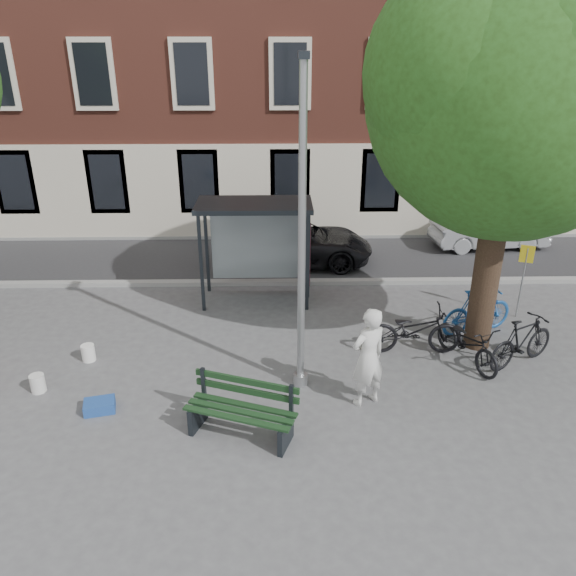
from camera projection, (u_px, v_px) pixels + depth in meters
The scene contains 20 objects.
ground at pixel (300, 384), 11.14m from camera, with size 90.00×90.00×0.00m, color #4C4C4F.
road at pixel (291, 258), 17.54m from camera, with size 40.00×4.00×0.01m, color #28282B.
curb_near at pixel (293, 282), 15.68m from camera, with size 40.00×0.25×0.12m, color gray.
curb_far at pixel (290, 236), 19.34m from camera, with size 40.00×0.25×0.12m, color gray.
building_row at pixel (288, 18), 20.19m from camera, with size 30.00×8.00×14.00m, color brown.
lamppost at pixel (302, 253), 10.01m from camera, with size 0.28×0.35×6.11m.
tree_right at pixel (520, 79), 10.20m from camera, with size 5.76×5.60×8.20m.
bus_shelter at pixel (270, 229), 14.10m from camera, with size 2.85×1.45×2.62m.
painter at pixel (368, 357), 10.19m from camera, with size 0.71×0.47×1.96m, color silver.
bench at pixel (242, 412), 9.56m from camera, with size 1.99×1.22×0.98m.
bike_a at pixel (413, 330), 12.07m from camera, with size 0.72×2.06×1.08m, color black.
bike_b at pixel (477, 311), 12.89m from camera, with size 0.53×1.87×1.12m, color #1B4F98.
bike_c at pixel (467, 343), 11.68m from camera, with size 0.65×1.86×0.98m, color black.
bike_d at pixel (522, 341), 11.61m from camera, with size 0.51×1.82×1.09m, color black.
car_dark at pixel (295, 242), 17.01m from camera, with size 2.14×4.64×1.29m, color black.
car_silver at pixel (489, 230), 18.25m from camera, with size 1.29×3.70×1.22m, color #9C9EA3.
blue_crate at pixel (100, 406), 10.31m from camera, with size 0.55×0.40×0.20m, color #204693.
bucket_a at pixel (88, 353), 11.91m from camera, with size 0.28×0.28×0.36m, color white.
bucket_b at pixel (38, 383), 10.85m from camera, with size 0.28×0.28×0.36m, color silver.
notice_sign at pixel (525, 266), 13.32m from camera, with size 0.31×0.15×1.86m.
Camera 1 is at (-0.43, -9.40, 6.26)m, focal length 35.00 mm.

